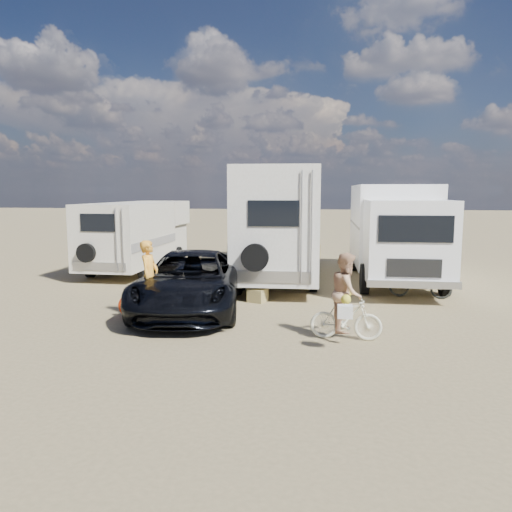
# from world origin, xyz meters

# --- Properties ---
(ground) EXTENTS (140.00, 140.00, 0.00)m
(ground) POSITION_xyz_m (0.00, 0.00, 0.00)
(ground) COLOR #907D56
(ground) RESTS_ON ground
(rv_main) EXTENTS (2.76, 8.98, 3.76)m
(rv_main) POSITION_xyz_m (0.31, 7.08, 1.88)
(rv_main) COLOR silver
(rv_main) RESTS_ON ground
(rv_left) EXTENTS (2.32, 6.35, 2.60)m
(rv_left) POSITION_xyz_m (-5.33, 7.66, 1.30)
(rv_left) COLOR #EAE9C9
(rv_left) RESTS_ON ground
(box_truck) EXTENTS (2.58, 7.21, 3.24)m
(box_truck) POSITION_xyz_m (4.14, 6.45, 1.62)
(box_truck) COLOR white
(box_truck) RESTS_ON ground
(dark_suv) EXTENTS (3.13, 5.66, 1.50)m
(dark_suv) POSITION_xyz_m (-1.57, 1.63, 0.75)
(dark_suv) COLOR black
(dark_suv) RESTS_ON ground
(bike_man) EXTENTS (1.66, 0.64, 0.86)m
(bike_man) POSITION_xyz_m (-2.31, 0.69, 0.43)
(bike_man) COLOR red
(bike_man) RESTS_ON ground
(bike_woman) EXTENTS (1.49, 0.52, 0.88)m
(bike_woman) POSITION_xyz_m (2.28, -0.37, 0.44)
(bike_woman) COLOR silver
(bike_woman) RESTS_ON ground
(rider_man) EXTENTS (0.44, 0.64, 1.71)m
(rider_man) POSITION_xyz_m (-2.31, 0.69, 0.86)
(rider_man) COLOR orange
(rider_man) RESTS_ON ground
(rider_woman) EXTENTS (0.67, 0.83, 1.63)m
(rider_woman) POSITION_xyz_m (2.28, -0.37, 0.82)
(rider_woman) COLOR tan
(rider_woman) RESTS_ON ground
(bike_parked) EXTENTS (1.81, 0.90, 0.91)m
(bike_parked) POSITION_xyz_m (4.55, 3.99, 0.45)
(bike_parked) COLOR #232623
(bike_parked) RESTS_ON ground
(cooler) EXTENTS (0.60, 0.46, 0.46)m
(cooler) POSITION_xyz_m (-2.34, 2.03, 0.23)
(cooler) COLOR #295D86
(cooler) RESTS_ON ground
(crate) EXTENTS (0.57, 0.57, 0.36)m
(crate) POSITION_xyz_m (0.00, 2.82, 0.18)
(crate) COLOR #93834E
(crate) RESTS_ON ground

